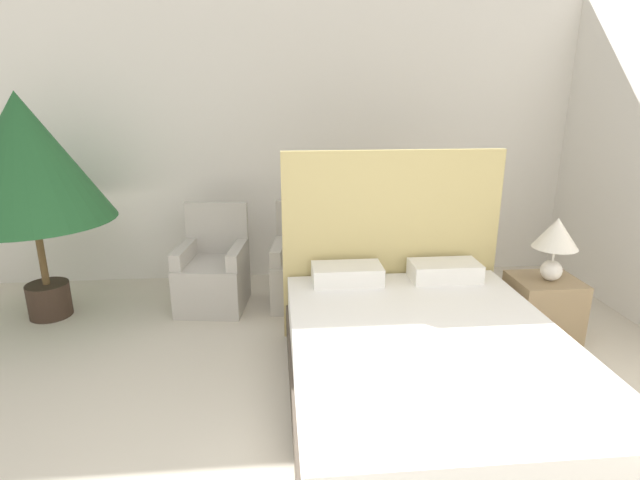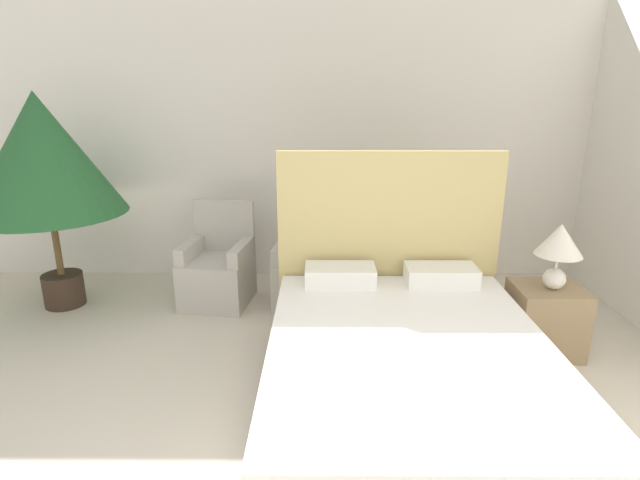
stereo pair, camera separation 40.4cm
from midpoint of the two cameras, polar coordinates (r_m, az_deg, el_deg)
wall_back at (r=5.25m, az=-0.17°, el=11.25°), size 10.00×0.06×2.90m
bed at (r=3.29m, az=13.33°, el=-13.93°), size 1.74×2.25×1.52m
armchair_near_window_left at (r=4.80m, az=-9.23°, el=-3.80°), size 0.67×0.69×0.94m
armchair_near_window_right at (r=4.73m, az=1.16°, el=-3.87°), size 0.67×0.69×0.94m
potted_palm at (r=4.92m, az=-27.12°, el=8.41°), size 1.33×1.33×1.96m
nightstand at (r=4.34m, az=26.82°, el=-8.16°), size 0.50×0.45×0.53m
table_lamp at (r=4.12m, az=28.25°, el=-0.57°), size 0.34×0.34×0.50m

